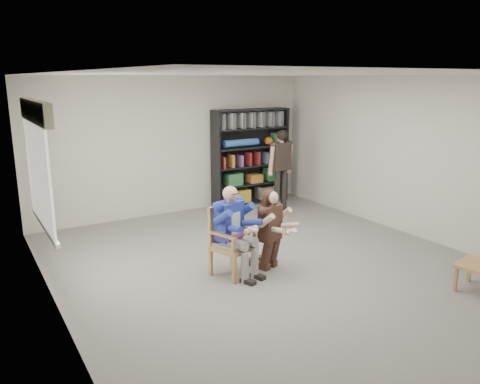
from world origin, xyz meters
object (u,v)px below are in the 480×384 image
armchair (233,241)px  side_table (480,278)px  standing_man (281,171)px  bookshelf (251,157)px  seated_man (233,231)px  kneeling_woman (272,230)px

armchair → side_table: size_ratio=1.85×
armchair → standing_man: size_ratio=0.59×
bookshelf → standing_man: bearing=-78.4°
seated_man → kneeling_woman: 0.59m
seated_man → standing_man: standing_man is taller
seated_man → standing_man: (2.53, 2.33, 0.20)m
seated_man → bookshelf: 4.00m
armchair → kneeling_woman: 0.60m
standing_man → side_table: (-0.03, -4.49, -0.67)m
armchair → side_table: armchair is taller
standing_man → bookshelf: bearing=100.3°
kneeling_woman → bookshelf: 3.80m
kneeling_woman → side_table: (1.92, -2.04, -0.41)m
seated_man → standing_man: 3.44m
armchair → kneeling_woman: bearing=-30.7°
armchair → standing_man: standing_man is taller
bookshelf → side_table: size_ratio=3.86×
armchair → seated_man: size_ratio=0.77×
seated_man → standing_man: bearing=23.7°
bookshelf → standing_man: size_ratio=1.23×
bookshelf → seated_man: bearing=-126.0°
kneeling_woman → seated_man: bearing=149.3°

